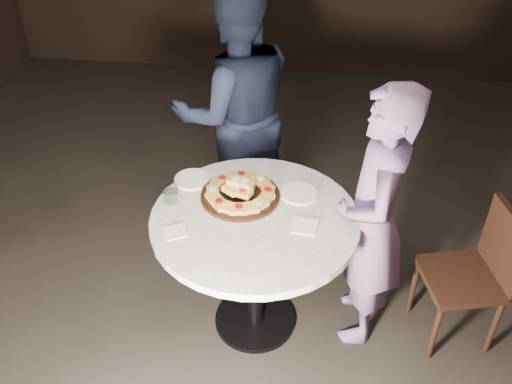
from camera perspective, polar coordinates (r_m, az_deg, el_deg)
floor at (r=3.78m, az=-1.65°, el=-10.88°), size 7.00×7.00×0.00m
table at (r=3.17m, az=-0.11°, el=-4.69°), size 1.35×1.35×0.85m
serving_board at (r=3.20m, az=-1.58°, el=-0.38°), size 0.54×0.54×0.02m
focaccia_pile at (r=3.18m, az=-1.59°, el=0.18°), size 0.40×0.40×0.11m
plate_left at (r=3.35m, az=-6.41°, el=1.29°), size 0.24×0.24×0.01m
plate_right at (r=3.23m, az=4.35°, el=-0.11°), size 0.21×0.21×0.01m
water_glass at (r=3.18m, az=-8.45°, el=-0.45°), size 0.10×0.10×0.08m
napkin_near at (r=3.00m, az=-8.12°, el=-3.98°), size 0.15×0.15×0.01m
napkin_far at (r=3.02m, az=4.89°, el=-3.43°), size 0.15×0.15×0.01m
chair_far at (r=4.57m, az=-1.26°, el=6.52°), size 0.49×0.50×0.84m
chair_right at (r=3.50m, az=21.38°, el=-7.16°), size 0.52×0.51×0.89m
diner_navy at (r=3.90m, az=-2.07°, el=8.04°), size 1.08×0.97×1.83m
diner_teal at (r=3.16m, az=11.56°, el=-2.92°), size 0.39×0.60×1.63m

